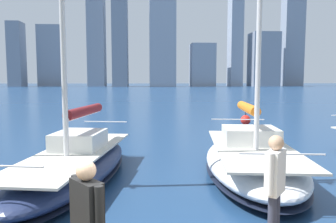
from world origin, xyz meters
TOP-DOWN VIEW (x-y plane):
  - city_skyline at (-2.97, -160.13)m, footprint 171.94×22.07m
  - sailboat_orange at (-3.41, -6.58)m, footprint 3.83×7.53m
  - sailboat_maroon at (2.32, -6.41)m, footprint 3.61×8.12m
  - person_white_shirt at (-1.94, -1.01)m, footprint 0.45×0.53m
  - person_black_shirt at (0.74, 0.21)m, footprint 0.44×0.51m
  - channel_buoy at (-6.99, -18.93)m, footprint 0.70×0.70m

SIDE VIEW (x-z plane):
  - channel_buoy at x=-6.99m, z-range -0.34..1.06m
  - sailboat_maroon at x=2.32m, z-range -5.28..6.52m
  - sailboat_orange at x=-3.41m, z-range -5.35..6.61m
  - person_black_shirt at x=0.74m, z-range 0.77..2.48m
  - person_white_shirt at x=-1.94m, z-range 0.78..2.53m
  - city_skyline at x=-2.97m, z-range -6.92..47.28m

